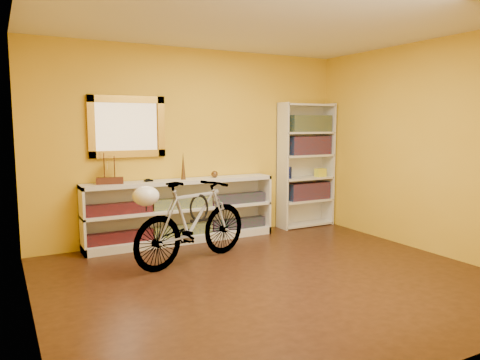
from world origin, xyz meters
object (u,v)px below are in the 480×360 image
console_unit (182,211)px  bicycle (193,221)px  bookcase (306,165)px  helmet (146,196)px

console_unit → bicycle: bearing=-103.5°
console_unit → bookcase: 2.12m
bicycle → helmet: size_ratio=5.85×
bicycle → console_unit: bearing=-31.0°
console_unit → bookcase: bookcase is taller
console_unit → helmet: (-0.81, -1.10, 0.42)m
helmet → console_unit: bearing=53.4°
bookcase → bicycle: bookcase is taller
console_unit → bicycle: (-0.22, -0.91, 0.06)m
console_unit → bookcase: size_ratio=1.37×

